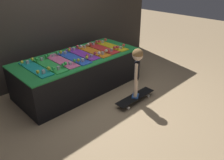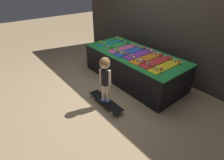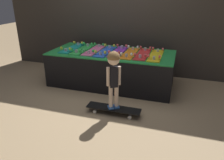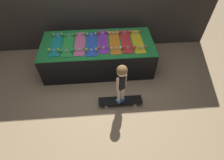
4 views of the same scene
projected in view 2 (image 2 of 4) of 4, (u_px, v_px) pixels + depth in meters
name	position (u px, v px, depth m)	size (l,w,h in m)	color
ground_plane	(112.00, 88.00, 3.68)	(16.00, 16.00, 0.00)	tan
back_wall	(162.00, 12.00, 3.74)	(5.34, 0.10, 2.71)	#332D28
display_rack	(133.00, 66.00, 3.85)	(2.26, 1.01, 0.63)	black
skateboard_teal_on_rack	(111.00, 42.00, 4.23)	(0.21, 0.78, 0.09)	teal
skateboard_green_on_rack	(116.00, 45.00, 4.05)	(0.21, 0.78, 0.09)	green
skateboard_pink_on_rack	(123.00, 48.00, 3.91)	(0.21, 0.78, 0.09)	pink
skateboard_blue_on_rack	(130.00, 51.00, 3.74)	(0.21, 0.78, 0.09)	blue
skateboard_purple_on_rack	(139.00, 54.00, 3.62)	(0.21, 0.78, 0.09)	purple
skateboard_orange_on_rack	(146.00, 58.00, 3.44)	(0.21, 0.78, 0.09)	orange
skateboard_red_on_rack	(156.00, 61.00, 3.30)	(0.21, 0.78, 0.09)	red
skateboard_yellow_on_rack	(166.00, 66.00, 3.13)	(0.21, 0.78, 0.09)	yellow
skateboard_on_floor	(106.00, 101.00, 3.16)	(0.80, 0.19, 0.09)	black
child	(105.00, 72.00, 2.85)	(0.19, 0.17, 0.84)	#3870C6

